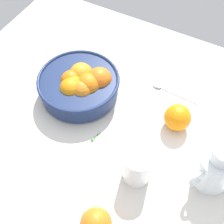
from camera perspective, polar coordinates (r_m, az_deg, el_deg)
ground_plane at (r=105.66cm, az=-0.59°, el=-2.78°), size 124.72×107.99×3.00cm
fruit_bowl at (r=108.60cm, az=-5.81°, el=4.90°), size 28.11×28.11×11.19cm
juice_pitcher at (r=94.14cm, az=17.99°, el=-9.89°), size 10.89×13.83×17.62cm
juice_glass at (r=91.30cm, az=4.58°, el=-9.93°), size 8.32×8.32×11.41cm
loose_orange_0 at (r=102.90cm, az=11.76°, el=-0.98°), size 8.75×8.75×8.75cm
loose_orange_1 at (r=86.54cm, az=-2.92°, el=-19.50°), size 8.40×8.40×8.40cm
spoon at (r=114.31cm, az=10.15°, el=3.80°), size 17.60×2.42×1.00cm
herb_sprig_0 at (r=101.50cm, az=-3.26°, el=-4.77°), size 1.39×5.01×0.99cm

